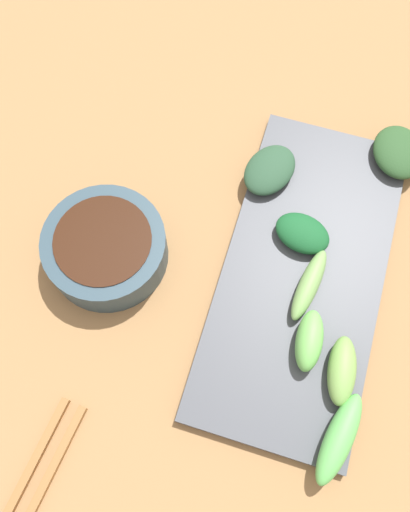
% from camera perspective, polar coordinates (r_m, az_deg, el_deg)
% --- Properties ---
extents(tabletop, '(2.10, 2.10, 0.02)m').
position_cam_1_polar(tabletop, '(0.59, 0.82, -2.40)').
color(tabletop, '#976F44').
rests_on(tabletop, ground).
extents(sauce_bowl, '(0.13, 0.13, 0.05)m').
position_cam_1_polar(sauce_bowl, '(0.57, -10.67, 0.91)').
color(sauce_bowl, '#2F4552').
rests_on(sauce_bowl, tabletop).
extents(serving_plate, '(0.17, 0.37, 0.01)m').
position_cam_1_polar(serving_plate, '(0.58, 10.49, -1.91)').
color(serving_plate, '#44474E').
rests_on(serving_plate, tabletop).
extents(broccoli_leafy_0, '(0.07, 0.08, 0.02)m').
position_cam_1_polar(broccoli_leafy_0, '(0.61, 6.99, 9.20)').
color(broccoli_leafy_0, '#294C33').
rests_on(broccoli_leafy_0, serving_plate).
extents(broccoli_stalk_1, '(0.04, 0.07, 0.03)m').
position_cam_1_polar(broccoli_stalk_1, '(0.55, 14.55, -11.87)').
color(broccoli_stalk_1, '#74A44E').
rests_on(broccoli_stalk_1, serving_plate).
extents(broccoli_leafy_2, '(0.08, 0.09, 0.02)m').
position_cam_1_polar(broccoli_leafy_2, '(0.66, 20.19, 10.48)').
color(broccoli_leafy_2, '#294E27').
rests_on(broccoli_leafy_2, serving_plate).
extents(broccoli_stalk_3, '(0.03, 0.09, 0.02)m').
position_cam_1_polar(broccoli_stalk_3, '(0.56, 11.17, -3.04)').
color(broccoli_stalk_3, '#73A256').
rests_on(broccoli_stalk_3, serving_plate).
extents(broccoli_leafy_4, '(0.07, 0.06, 0.02)m').
position_cam_1_polar(broccoli_leafy_4, '(0.58, 10.46, 2.42)').
color(broccoli_leafy_4, '#175529').
rests_on(broccoli_leafy_4, serving_plate).
extents(broccoli_stalk_5, '(0.03, 0.07, 0.03)m').
position_cam_1_polar(broccoli_stalk_5, '(0.54, 11.19, -8.94)').
color(broccoli_stalk_5, '#6ABB55').
rests_on(broccoli_stalk_5, serving_plate).
extents(broccoli_stalk_6, '(0.04, 0.10, 0.03)m').
position_cam_1_polar(broccoli_stalk_6, '(0.54, 14.28, -18.55)').
color(broccoli_stalk_6, '#5BB455').
rests_on(broccoli_stalk_6, serving_plate).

